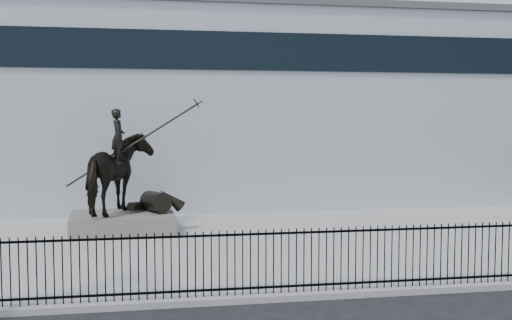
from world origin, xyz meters
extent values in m
plane|color=black|center=(0.00, 0.00, 0.00)|extent=(120.00, 120.00, 0.00)
cube|color=gray|center=(0.00, 7.00, 0.07)|extent=(30.00, 12.00, 0.15)
cube|color=silver|center=(0.00, 20.00, 4.50)|extent=(44.00, 14.00, 9.00)
cube|color=black|center=(0.00, 1.25, 0.30)|extent=(22.00, 0.05, 0.05)
cube|color=black|center=(0.00, 1.25, 1.55)|extent=(22.00, 0.05, 0.05)
cube|color=black|center=(0.00, 1.25, 0.90)|extent=(22.00, 0.03, 1.50)
cube|color=#504D49|center=(-4.00, 9.49, 0.49)|extent=(3.74, 2.70, 0.67)
imported|color=black|center=(-4.00, 9.49, 2.25)|extent=(2.61, 2.99, 2.86)
imported|color=black|center=(-4.11, 9.48, 3.56)|extent=(0.51, 0.73, 1.93)
cylinder|color=black|center=(-3.61, 9.52, 3.26)|extent=(4.59, 0.38, 2.91)
camera|label=1|loc=(-2.92, -12.07, 4.19)|focal=42.00mm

